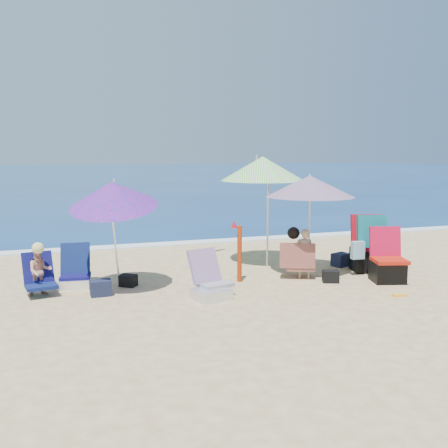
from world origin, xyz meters
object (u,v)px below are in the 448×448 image
object	(u,v)px
umbrella_turquoise	(310,186)
person_left	(40,271)
chair_rainbow	(210,285)
camp_chair_right	(368,250)
camp_chair_left	(387,266)
person_center	(301,254)
umbrella_blue	(113,194)
chair_navy	(75,275)
umbrella_striped	(263,169)
furled_umbrella	(238,248)

from	to	relation	value
umbrella_turquoise	person_left	xyz separation A→B (m)	(-4.93, 0.15, -1.32)
chair_rainbow	camp_chair_right	size ratio (longest dim) A/B	0.76
chair_rainbow	camp_chair_left	xyz separation A→B (m)	(3.38, -0.09, 0.10)
person_center	umbrella_blue	bearing A→B (deg)	176.92
umbrella_blue	chair_navy	distance (m)	1.71
umbrella_striped	camp_chair_right	bearing A→B (deg)	-34.17
umbrella_blue	camp_chair_left	distance (m)	5.11
chair_navy	person_left	bearing A→B (deg)	-146.82
umbrella_striped	camp_chair_right	world-z (taller)	umbrella_striped
furled_umbrella	camp_chair_right	xyz separation A→B (m)	(2.75, -0.02, -0.21)
chair_navy	umbrella_turquoise	bearing A→B (deg)	-6.78
furled_umbrella	person_center	bearing A→B (deg)	-6.00
camp_chair_left	person_center	distance (m)	1.59
furled_umbrella	camp_chair_left	bearing A→B (deg)	-18.10
person_center	person_left	world-z (taller)	person_center
umbrella_turquoise	person_center	bearing A→B (deg)	-140.55
umbrella_blue	chair_rainbow	world-z (taller)	umbrella_blue
person_center	person_left	xyz separation A→B (m)	(-4.64, 0.38, -0.06)
umbrella_striped	person_center	size ratio (longest dim) A/B	2.40
umbrella_striped	person_left	bearing A→B (deg)	-167.93
chair_navy	person_center	size ratio (longest dim) A/B	0.76
camp_chair_left	umbrella_striped	bearing A→B (deg)	128.84
umbrella_turquoise	person_left	bearing A→B (deg)	178.29
umbrella_striped	chair_navy	bearing A→B (deg)	-171.53
umbrella_striped	camp_chair_right	distance (m)	2.70
umbrella_turquoise	person_center	distance (m)	1.31
umbrella_blue	person_left	bearing A→B (deg)	170.83
umbrella_striped	person_left	distance (m)	4.78
umbrella_striped	chair_rainbow	world-z (taller)	umbrella_striped
umbrella_blue	camp_chair_left	world-z (taller)	umbrella_blue
camp_chair_right	person_center	bearing A→B (deg)	-176.17
umbrella_blue	person_left	size ratio (longest dim) A/B	2.28
person_left	umbrella_striped	bearing A→B (deg)	12.07
camp_chair_left	camp_chair_right	size ratio (longest dim) A/B	0.86
umbrella_striped	umbrella_blue	world-z (taller)	umbrella_striped
camp_chair_left	umbrella_turquoise	bearing A→B (deg)	139.50
camp_chair_left	person_left	world-z (taller)	camp_chair_left
camp_chair_left	camp_chair_right	xyz separation A→B (m)	(0.15, 0.83, 0.12)
umbrella_turquoise	umbrella_blue	bearing A→B (deg)	-179.23
umbrella_blue	camp_chair_right	size ratio (longest dim) A/B	1.75
camp_chair_left	person_center	bearing A→B (deg)	152.72
chair_rainbow	furled_umbrella	bearing A→B (deg)	44.78
umbrella_turquoise	chair_navy	world-z (taller)	umbrella_turquoise
furled_umbrella	umbrella_striped	bearing A→B (deg)	51.28
camp_chair_left	camp_chair_right	distance (m)	0.85
umbrella_blue	person_center	distance (m)	3.63
umbrella_turquoise	furled_umbrella	xyz separation A→B (m)	(-1.48, -0.11, -1.10)
chair_rainbow	person_center	bearing A→B (deg)	17.99
umbrella_blue	person_left	xyz separation A→B (m)	(-1.22, 0.20, -1.27)
umbrella_turquoise	furled_umbrella	size ratio (longest dim) A/B	1.75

